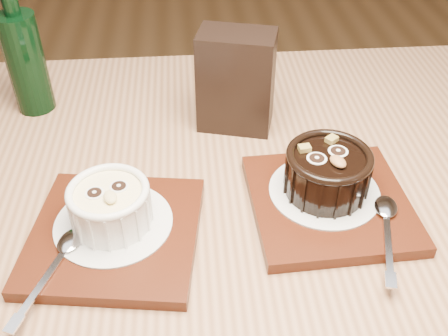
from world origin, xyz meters
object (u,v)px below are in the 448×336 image
object	(u,v)px
table	(214,267)
tray_left	(115,234)
green_bottle	(25,59)
ramekin_white	(110,204)
condiment_stand	(236,81)
ramekin_dark	(327,171)
tray_right	(329,203)

from	to	relation	value
table	tray_left	size ratio (longest dim) A/B	6.71
tray_left	green_bottle	bearing A→B (deg)	115.68
ramekin_white	green_bottle	size ratio (longest dim) A/B	0.43
table	green_bottle	bearing A→B (deg)	133.87
tray_left	condiment_stand	distance (m)	0.27
ramekin_dark	green_bottle	bearing A→B (deg)	125.61
green_bottle	table	bearing A→B (deg)	-46.13
table	condiment_stand	bearing A→B (deg)	76.02
tray_right	ramekin_dark	distance (m)	0.04
tray_left	condiment_stand	world-z (taller)	condiment_stand
tray_right	green_bottle	world-z (taller)	green_bottle
table	green_bottle	size ratio (longest dim) A/B	5.93
green_bottle	tray_right	bearing A→B (deg)	-33.55
table	tray_left	distance (m)	0.15
ramekin_white	condiment_stand	world-z (taller)	condiment_stand
ramekin_dark	green_bottle	size ratio (longest dim) A/B	0.48
tray_right	condiment_stand	distance (m)	0.21
tray_left	tray_right	xyz separation A→B (m)	(0.25, 0.03, 0.00)
table	tray_right	xyz separation A→B (m)	(0.14, 0.00, 0.10)
table	green_bottle	world-z (taller)	green_bottle
condiment_stand	green_bottle	world-z (taller)	green_bottle
condiment_stand	green_bottle	distance (m)	0.30
ramekin_white	tray_left	bearing A→B (deg)	-102.05
ramekin_white	ramekin_dark	xyz separation A→B (m)	(0.24, 0.03, 0.00)
table	ramekin_dark	size ratio (longest dim) A/B	12.30
tray_left	condiment_stand	size ratio (longest dim) A/B	1.29
condiment_stand	ramekin_white	bearing A→B (deg)	-128.00
ramekin_dark	green_bottle	world-z (taller)	green_bottle
tray_left	green_bottle	size ratio (longest dim) A/B	0.88
tray_right	condiment_stand	bearing A→B (deg)	116.60
condiment_stand	green_bottle	size ratio (longest dim) A/B	0.69
table	condiment_stand	distance (m)	0.25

